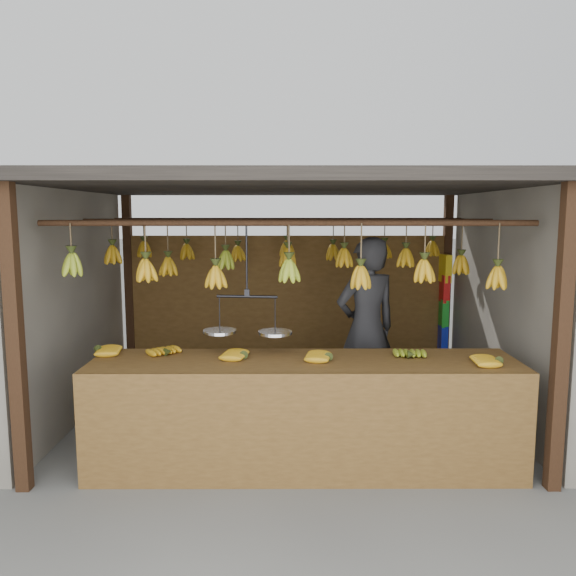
{
  "coord_description": "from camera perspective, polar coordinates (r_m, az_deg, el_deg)",
  "views": [
    {
      "loc": [
        -0.01,
        -5.52,
        2.08
      ],
      "look_at": [
        0.0,
        0.3,
        1.3
      ],
      "focal_mm": 35.0,
      "sensor_mm": 36.0,
      "label": 1
    }
  ],
  "objects": [
    {
      "name": "ground",
      "position": [
        5.9,
        0.01,
        -13.02
      ],
      "size": [
        80.0,
        80.0,
        0.0
      ],
      "primitive_type": "plane",
      "color": "#5B5B57"
    },
    {
      "name": "stall",
      "position": [
        5.85,
        -0.0,
        6.57
      ],
      "size": [
        4.3,
        3.3,
        2.4
      ],
      "color": "black",
      "rests_on": "ground"
    },
    {
      "name": "counter",
      "position": [
        4.51,
        1.66,
        -10.13
      ],
      "size": [
        3.59,
        0.79,
        0.96
      ],
      "color": "brown",
      "rests_on": "ground"
    },
    {
      "name": "hanging_bananas",
      "position": [
        5.53,
        -0.15,
        2.89
      ],
      "size": [
        3.6,
        2.25,
        0.39
      ],
      "color": "#92A523",
      "rests_on": "ground"
    },
    {
      "name": "balance_scale",
      "position": [
        4.62,
        -4.16,
        -3.9
      ],
      "size": [
        0.73,
        0.32,
        0.91
      ],
      "color": "black",
      "rests_on": "ground"
    },
    {
      "name": "vendor",
      "position": [
        5.71,
        7.98,
        -4.14
      ],
      "size": [
        0.79,
        0.67,
        1.85
      ],
      "primitive_type": "imported",
      "rotation": [
        0.0,
        0.0,
        3.55
      ],
      "color": "#262628",
      "rests_on": "ground"
    },
    {
      "name": "bag_bundles",
      "position": [
        7.22,
        15.56,
        -1.38
      ],
      "size": [
        0.08,
        0.26,
        1.22
      ],
      "color": "yellow",
      "rests_on": "ground"
    }
  ]
}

